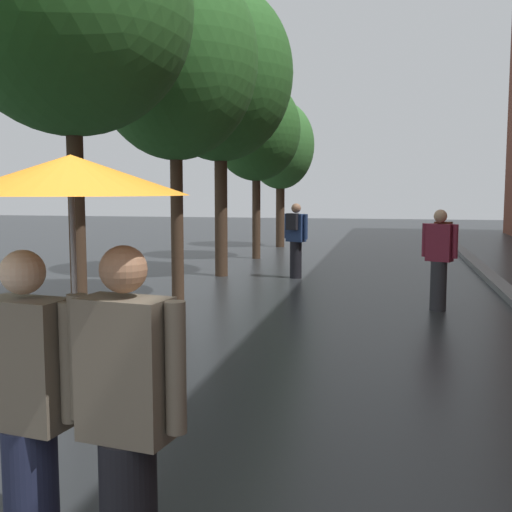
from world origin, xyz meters
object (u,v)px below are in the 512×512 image
(street_tree_2, at_px, (175,59))
(pedestrian_walking_far, at_px, (440,257))
(street_tree_4, at_px, (256,130))
(street_tree_3, at_px, (220,74))
(pedestrian_walking_midground, at_px, (296,238))
(street_tree_5, at_px, (280,146))
(street_tree_1, at_px, (71,9))
(couple_under_umbrella, at_px, (74,319))

(street_tree_2, relative_size, pedestrian_walking_far, 3.59)
(street_tree_4, bearing_deg, pedestrian_walking_far, -56.72)
(street_tree_3, height_order, pedestrian_walking_midground, street_tree_3)
(street_tree_4, height_order, street_tree_5, street_tree_4)
(street_tree_3, bearing_deg, street_tree_5, 89.53)
(street_tree_1, bearing_deg, pedestrian_walking_midground, 74.97)
(couple_under_umbrella, height_order, pedestrian_walking_far, couple_under_umbrella)
(street_tree_1, xyz_separation_m, pedestrian_walking_midground, (1.75, 6.51, -3.21))
(street_tree_5, relative_size, couple_under_umbrella, 2.31)
(street_tree_3, distance_m, pedestrian_walking_far, 6.56)
(street_tree_2, distance_m, couple_under_umbrella, 8.52)
(street_tree_3, height_order, couple_under_umbrella, street_tree_3)
(street_tree_3, relative_size, pedestrian_walking_far, 3.91)
(pedestrian_walking_far, bearing_deg, pedestrian_walking_midground, 131.70)
(street_tree_4, distance_m, pedestrian_walking_far, 8.59)
(street_tree_1, relative_size, street_tree_2, 0.96)
(street_tree_3, distance_m, couple_under_umbrella, 11.69)
(street_tree_4, xyz_separation_m, pedestrian_walking_far, (4.47, -6.82, -2.70))
(couple_under_umbrella, bearing_deg, street_tree_3, 101.87)
(street_tree_4, relative_size, street_tree_5, 1.03)
(street_tree_4, height_order, couple_under_umbrella, street_tree_4)
(couple_under_umbrella, xyz_separation_m, pedestrian_walking_far, (2.18, 7.88, -0.50))
(street_tree_4, relative_size, couple_under_umbrella, 2.37)
(pedestrian_walking_midground, bearing_deg, street_tree_5, 102.47)
(street_tree_1, height_order, pedestrian_walking_far, street_tree_1)
(street_tree_3, height_order, street_tree_5, street_tree_3)
(street_tree_3, relative_size, street_tree_4, 1.28)
(pedestrian_walking_midground, bearing_deg, street_tree_1, -105.03)
(street_tree_3, xyz_separation_m, street_tree_4, (0.02, 3.66, -0.89))
(street_tree_1, xyz_separation_m, couple_under_umbrella, (2.38, -4.53, -2.71))
(street_tree_4, height_order, pedestrian_walking_midground, street_tree_4)
(street_tree_1, bearing_deg, street_tree_3, 89.48)
(street_tree_3, distance_m, street_tree_4, 3.76)
(couple_under_umbrella, relative_size, pedestrian_walking_midground, 1.28)
(pedestrian_walking_far, bearing_deg, couple_under_umbrella, -105.47)
(street_tree_3, relative_size, couple_under_umbrella, 3.02)
(street_tree_3, xyz_separation_m, couple_under_umbrella, (2.32, -11.03, -3.08))
(street_tree_5, xyz_separation_m, couple_under_umbrella, (2.26, -18.39, -2.01))
(street_tree_1, distance_m, pedestrian_walking_midground, 7.46)
(street_tree_1, distance_m, street_tree_5, 13.88)
(street_tree_3, xyz_separation_m, pedestrian_walking_midground, (1.69, -0.00, -3.58))
(street_tree_1, distance_m, street_tree_2, 3.23)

